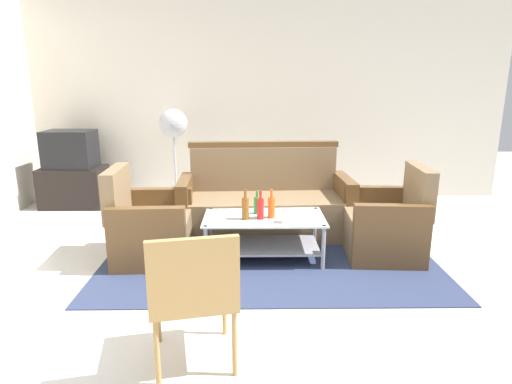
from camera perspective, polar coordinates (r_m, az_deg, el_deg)
The scene contains 16 objects.
ground_plane at distance 3.41m, azimuth 3.42°, elevation -13.74°, with size 14.00×14.00×0.00m, color silver.
wall_back at distance 6.07m, azimuth 1.54°, elevation 12.45°, with size 6.52×0.12×2.80m.
rug at distance 4.15m, azimuth 1.69°, elevation -8.30°, with size 3.04×2.02×0.01m, color #2D3856.
couch at distance 4.63m, azimuth 1.19°, elevation -1.81°, with size 1.83×0.81×0.96m.
armchair_left at distance 4.11m, azimuth -13.88°, elevation -4.76°, with size 0.73×0.79×0.85m.
armchair_right at distance 4.25m, azimuth 16.82°, elevation -4.33°, with size 0.74×0.80×0.85m.
coffee_table at distance 3.99m, azimuth 1.06°, elevation -5.16°, with size 1.10×0.60×0.40m.
bottle_brown at distance 3.84m, azimuth -1.41°, elevation -2.11°, with size 0.06×0.06×0.28m.
bottle_orange at distance 3.89m, azimuth 2.05°, elevation -1.99°, with size 0.06×0.06×0.26m.
bottle_green at distance 4.01m, azimuth 0.14°, elevation -1.71°, with size 0.06×0.06×0.22m.
bottle_red at distance 3.85m, azimuth 0.59°, elevation -2.15°, with size 0.06×0.06×0.26m.
cup at distance 3.78m, azimuth 3.91°, elevation -3.31°, with size 0.08×0.08×0.10m, color silver.
tv_stand at distance 6.17m, azimuth -22.88°, elevation 0.64°, with size 0.80×0.50×0.52m, color black.
television at distance 6.08m, azimuth -23.33°, elevation 5.22°, with size 0.61×0.46×0.48m.
pedestal_fan at distance 5.72m, azimuth -10.84°, elevation 8.19°, with size 0.36×0.36×1.27m.
wicker_chair at distance 2.47m, azimuth -8.32°, elevation -12.57°, with size 0.56×0.56×0.84m.
Camera 1 is at (-0.23, -3.00, 1.61)m, focal length 30.27 mm.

